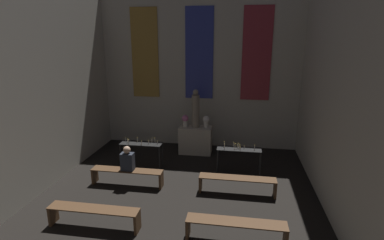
% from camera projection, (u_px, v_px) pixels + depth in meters
% --- Properties ---
extents(wall_back, '(7.64, 0.16, 5.91)m').
position_uv_depth(wall_back, '(199.00, 69.00, 11.20)').
color(wall_back, '#B2AD9E').
rests_on(wall_back, ground_plane).
extents(wall_right, '(0.12, 11.75, 5.91)m').
position_uv_depth(wall_right, '(372.00, 107.00, 5.10)').
color(wall_right, '#B2AD9E').
rests_on(wall_right, ground_plane).
extents(altar, '(1.16, 0.60, 0.99)m').
position_uv_depth(altar, '(195.00, 140.00, 10.95)').
color(altar, '#BCB29E').
rests_on(altar, ground_plane).
extents(statue, '(0.28, 0.28, 1.37)m').
position_uv_depth(statue, '(196.00, 110.00, 10.65)').
color(statue, gray).
rests_on(statue, altar).
extents(flower_vase_left, '(0.24, 0.24, 0.43)m').
position_uv_depth(flower_vase_left, '(185.00, 120.00, 10.81)').
color(flower_vase_left, beige).
rests_on(flower_vase_left, altar).
extents(flower_vase_right, '(0.24, 0.24, 0.43)m').
position_uv_depth(flower_vase_right, '(206.00, 121.00, 10.69)').
color(flower_vase_right, beige).
rests_on(flower_vase_right, altar).
extents(candle_rack_left, '(1.36, 0.46, 0.97)m').
position_uv_depth(candle_rack_left, '(141.00, 146.00, 9.79)').
color(candle_rack_left, black).
rests_on(candle_rack_left, ground_plane).
extents(candle_rack_right, '(1.36, 0.46, 0.97)m').
position_uv_depth(candle_rack_right, '(239.00, 152.00, 9.30)').
color(candle_rack_right, black).
rests_on(candle_rack_right, ground_plane).
extents(pew_third_left, '(2.06, 0.36, 0.47)m').
position_uv_depth(pew_third_left, '(94.00, 213.00, 6.63)').
color(pew_third_left, '#4C331E').
rests_on(pew_third_left, ground_plane).
extents(pew_third_right, '(2.06, 0.36, 0.47)m').
position_uv_depth(pew_third_right, '(236.00, 227.00, 6.15)').
color(pew_third_right, '#4C331E').
rests_on(pew_third_right, ground_plane).
extents(pew_back_left, '(2.06, 0.36, 0.47)m').
position_uv_depth(pew_back_left, '(127.00, 174.00, 8.56)').
color(pew_back_left, '#4C331E').
rests_on(pew_back_left, ground_plane).
extents(pew_back_right, '(2.06, 0.36, 0.47)m').
position_uv_depth(pew_back_right, '(237.00, 182.00, 8.08)').
color(pew_back_right, '#4C331E').
rests_on(pew_back_right, ground_plane).
extents(person_seated, '(0.36, 0.24, 0.71)m').
position_uv_depth(person_seated, '(127.00, 160.00, 8.44)').
color(person_seated, '#282D38').
rests_on(person_seated, pew_back_left).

